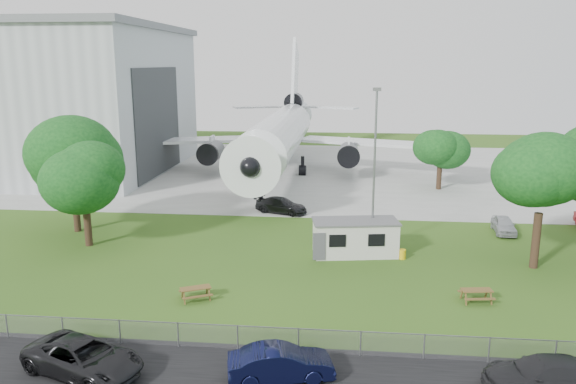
# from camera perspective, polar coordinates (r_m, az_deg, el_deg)

# --- Properties ---
(ground) EXTENTS (160.00, 160.00, 0.00)m
(ground) POSITION_cam_1_polar(r_m,az_deg,el_deg) (37.51, -3.87, -8.66)
(ground) COLOR #436A1F
(concrete_apron) EXTENTS (120.00, 46.00, 0.03)m
(concrete_apron) POSITION_cam_1_polar(r_m,az_deg,el_deg) (73.90, 1.05, 2.22)
(concrete_apron) COLOR #B7B7B2
(concrete_apron) RESTS_ON ground
(hangar) EXTENTS (43.00, 31.00, 18.55)m
(hangar) POSITION_cam_1_polar(r_m,az_deg,el_deg) (83.09, -26.47, 8.60)
(hangar) COLOR #B2B7BC
(hangar) RESTS_ON ground
(airliner) EXTENTS (46.36, 47.73, 17.69)m
(airliner) POSITION_cam_1_polar(r_m,az_deg,el_deg) (71.18, -0.69, 6.08)
(airliner) COLOR white
(airliner) RESTS_ON ground
(site_cabin) EXTENTS (6.93, 3.66, 2.62)m
(site_cabin) POSITION_cam_1_polar(r_m,az_deg,el_deg) (41.57, 6.86, -4.61)
(site_cabin) COLOR beige
(site_cabin) RESTS_ON ground
(picnic_west) EXTENTS (2.28, 2.14, 0.76)m
(picnic_west) POSITION_cam_1_polar(r_m,az_deg,el_deg) (34.62, -9.33, -10.71)
(picnic_west) COLOR brown
(picnic_west) RESTS_ON ground
(picnic_east) EXTENTS (1.99, 1.74, 0.76)m
(picnic_east) POSITION_cam_1_polar(r_m,az_deg,el_deg) (35.69, 18.54, -10.50)
(picnic_east) COLOR brown
(picnic_east) RESTS_ON ground
(fence) EXTENTS (58.00, 0.04, 1.30)m
(fence) POSITION_cam_1_polar(r_m,az_deg,el_deg) (29.06, -7.12, -15.50)
(fence) COLOR gray
(fence) RESTS_ON ground
(lamp_mast) EXTENTS (0.16, 0.16, 12.00)m
(lamp_mast) POSITION_cam_1_polar(r_m,az_deg,el_deg) (41.35, 8.74, 1.94)
(lamp_mast) COLOR slate
(lamp_mast) RESTS_ON ground
(tree_west_big) EXTENTS (7.72, 7.72, 10.10)m
(tree_west_big) POSITION_cam_1_polar(r_m,az_deg,el_deg) (49.20, -21.13, 3.24)
(tree_west_big) COLOR #382619
(tree_west_big) RESTS_ON ground
(tree_west_small) EXTENTS (6.31, 6.31, 8.65)m
(tree_west_small) POSITION_cam_1_polar(r_m,az_deg,el_deg) (45.05, -20.06, 1.53)
(tree_west_small) COLOR #382619
(tree_west_small) RESTS_ON ground
(tree_east_front) EXTENTS (6.32, 6.32, 9.87)m
(tree_east_front) POSITION_cam_1_polar(r_m,az_deg,el_deg) (41.01, 24.48, 1.80)
(tree_east_front) COLOR #382619
(tree_east_front) RESTS_ON ground
(tree_far_apron) EXTENTS (5.46, 5.46, 7.18)m
(tree_far_apron) POSITION_cam_1_polar(r_m,az_deg,el_deg) (64.26, 15.25, 4.13)
(tree_far_apron) COLOR #382619
(tree_far_apron) RESTS_ON ground
(car_centre_sedan) EXTENTS (4.96, 2.71, 1.55)m
(car_centre_sedan) POSITION_cam_1_polar(r_m,az_deg,el_deg) (26.05, -0.74, -17.05)
(car_centre_sedan) COLOR black
(car_centre_sedan) RESTS_ON ground
(car_west_estate) EXTENTS (6.31, 4.52, 1.60)m
(car_west_estate) POSITION_cam_1_polar(r_m,az_deg,el_deg) (28.02, -20.07, -15.55)
(car_west_estate) COLOR black
(car_west_estate) RESTS_ON ground
(car_east_van) EXTENTS (5.25, 2.31, 1.50)m
(car_east_van) POSITION_cam_1_polar(r_m,az_deg,el_deg) (27.59, 24.62, -16.56)
(car_east_van) COLOR black
(car_east_van) RESTS_ON ground
(car_ne_hatch) EXTENTS (1.86, 4.08, 1.36)m
(car_ne_hatch) POSITION_cam_1_polar(r_m,az_deg,el_deg) (49.96, 21.07, -3.15)
(car_ne_hatch) COLOR #ADAFB5
(car_ne_hatch) RESTS_ON ground
(car_apron_van) EXTENTS (5.38, 3.59, 1.45)m
(car_apron_van) POSITION_cam_1_polar(r_m,az_deg,el_deg) (52.76, -0.70, -1.39)
(car_apron_van) COLOR black
(car_apron_van) RESTS_ON ground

